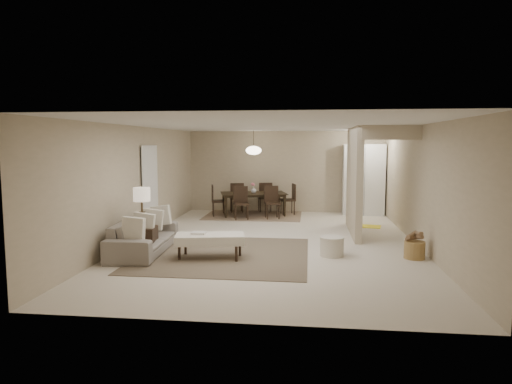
# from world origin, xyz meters

# --- Properties ---
(floor) EXTENTS (9.00, 9.00, 0.00)m
(floor) POSITION_xyz_m (0.00, 0.00, 0.00)
(floor) COLOR beige
(floor) RESTS_ON ground
(ceiling) EXTENTS (9.00, 9.00, 0.00)m
(ceiling) POSITION_xyz_m (0.00, 0.00, 2.50)
(ceiling) COLOR white
(ceiling) RESTS_ON back_wall
(back_wall) EXTENTS (6.00, 0.00, 6.00)m
(back_wall) POSITION_xyz_m (0.00, 4.50, 1.25)
(back_wall) COLOR tan
(back_wall) RESTS_ON floor
(left_wall) EXTENTS (0.00, 9.00, 9.00)m
(left_wall) POSITION_xyz_m (-3.00, 0.00, 1.25)
(left_wall) COLOR tan
(left_wall) RESTS_ON floor
(right_wall) EXTENTS (0.00, 9.00, 9.00)m
(right_wall) POSITION_xyz_m (3.00, 0.00, 1.25)
(right_wall) COLOR tan
(right_wall) RESTS_ON floor
(partition) EXTENTS (0.15, 2.50, 2.50)m
(partition) POSITION_xyz_m (1.80, 1.25, 1.25)
(partition) COLOR tan
(partition) RESTS_ON floor
(doorway) EXTENTS (0.04, 0.90, 2.04)m
(doorway) POSITION_xyz_m (-2.97, 0.60, 1.02)
(doorway) COLOR black
(doorway) RESTS_ON floor
(pantry_cabinet) EXTENTS (1.20, 0.55, 2.10)m
(pantry_cabinet) POSITION_xyz_m (2.35, 4.15, 1.05)
(pantry_cabinet) COLOR white
(pantry_cabinet) RESTS_ON floor
(flush_light) EXTENTS (0.44, 0.44, 0.05)m
(flush_light) POSITION_xyz_m (2.30, 3.20, 2.46)
(flush_light) COLOR white
(flush_light) RESTS_ON ceiling
(living_rug) EXTENTS (3.20, 3.20, 0.01)m
(living_rug) POSITION_xyz_m (-0.86, -1.22, 0.01)
(living_rug) COLOR brown
(living_rug) RESTS_ON floor
(sofa) EXTENTS (2.23, 0.97, 0.64)m
(sofa) POSITION_xyz_m (-2.45, -1.22, 0.32)
(sofa) COLOR gray
(sofa) RESTS_ON floor
(ottoman_bench) EXTENTS (1.35, 0.80, 0.45)m
(ottoman_bench) POSITION_xyz_m (-1.06, -1.52, 0.36)
(ottoman_bench) COLOR beige
(ottoman_bench) RESTS_ON living_rug
(side_table) EXTENTS (0.53, 0.53, 0.54)m
(side_table) POSITION_xyz_m (-2.40, -1.40, 0.27)
(side_table) COLOR black
(side_table) RESTS_ON floor
(table_lamp) EXTENTS (0.32, 0.32, 0.76)m
(table_lamp) POSITION_xyz_m (-2.40, -1.40, 1.10)
(table_lamp) COLOR #43321C
(table_lamp) RESTS_ON side_table
(round_pouf) EXTENTS (0.47, 0.47, 0.36)m
(round_pouf) POSITION_xyz_m (1.19, -1.06, 0.18)
(round_pouf) COLOR beige
(round_pouf) RESTS_ON floor
(wicker_basket) EXTENTS (0.44, 0.44, 0.32)m
(wicker_basket) POSITION_xyz_m (2.70, -1.09, 0.16)
(wicker_basket) COLOR olive
(wicker_basket) RESTS_ON floor
(dining_rug) EXTENTS (2.80, 2.10, 0.01)m
(dining_rug) POSITION_xyz_m (-0.88, 3.62, 0.01)
(dining_rug) COLOR #8B7056
(dining_rug) RESTS_ON floor
(dining_table) EXTENTS (2.10, 1.50, 0.67)m
(dining_table) POSITION_xyz_m (-0.88, 3.62, 0.33)
(dining_table) COLOR black
(dining_table) RESTS_ON dining_rug
(dining_chairs) EXTENTS (2.49, 2.05, 0.92)m
(dining_chairs) POSITION_xyz_m (-0.88, 3.62, 0.46)
(dining_chairs) COLOR black
(dining_chairs) RESTS_ON dining_rug
(vase) EXTENTS (0.21, 0.21, 0.17)m
(vase) POSITION_xyz_m (-0.88, 3.62, 0.75)
(vase) COLOR white
(vase) RESTS_ON dining_table
(yellow_mat) EXTENTS (0.88, 0.63, 0.01)m
(yellow_mat) POSITION_xyz_m (2.18, 2.16, 0.01)
(yellow_mat) COLOR yellow
(yellow_mat) RESTS_ON floor
(pendant_light) EXTENTS (0.46, 0.46, 0.71)m
(pendant_light) POSITION_xyz_m (-0.88, 3.62, 1.92)
(pendant_light) COLOR #43321C
(pendant_light) RESTS_ON ceiling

